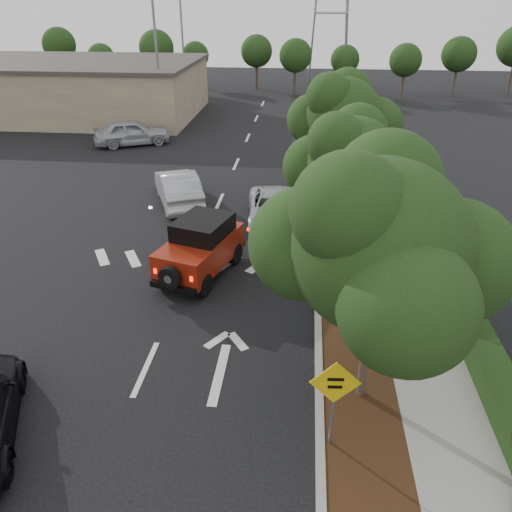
# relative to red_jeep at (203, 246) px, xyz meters

# --- Properties ---
(ground) EXTENTS (120.00, 120.00, 0.00)m
(ground) POSITION_rel_red_jeep_xyz_m (-0.56, -5.31, -1.03)
(ground) COLOR black
(ground) RESTS_ON ground
(curb) EXTENTS (0.20, 70.00, 0.15)m
(curb) POSITION_rel_red_jeep_xyz_m (4.04, 6.69, -0.96)
(curb) COLOR #9E9B93
(curb) RESTS_ON ground
(planting_strip) EXTENTS (1.80, 70.00, 0.12)m
(planting_strip) POSITION_rel_red_jeep_xyz_m (5.04, 6.69, -0.97)
(planting_strip) COLOR black
(planting_strip) RESTS_ON ground
(sidewalk) EXTENTS (2.00, 70.00, 0.12)m
(sidewalk) POSITION_rel_red_jeep_xyz_m (6.94, 6.69, -0.97)
(sidewalk) COLOR gray
(sidewalk) RESTS_ON ground
(hedge) EXTENTS (0.80, 70.00, 0.80)m
(hedge) POSITION_rel_red_jeep_xyz_m (8.34, 6.69, -0.63)
(hedge) COLOR black
(hedge) RESTS_ON ground
(commercial_building) EXTENTS (22.00, 12.00, 4.00)m
(commercial_building) POSITION_rel_red_jeep_xyz_m (-16.56, 24.69, 0.97)
(commercial_building) COLOR gray
(commercial_building) RESTS_ON ground
(transmission_tower) EXTENTS (7.00, 4.00, 28.00)m
(transmission_tower) POSITION_rel_red_jeep_xyz_m (5.44, 42.69, -1.03)
(transmission_tower) COLOR slate
(transmission_tower) RESTS_ON ground
(street_tree_near) EXTENTS (3.80, 3.80, 5.92)m
(street_tree_near) POSITION_rel_red_jeep_xyz_m (5.04, -5.81, -1.03)
(street_tree_near) COLOR black
(street_tree_near) RESTS_ON ground
(street_tree_mid) EXTENTS (3.20, 3.20, 5.32)m
(street_tree_mid) POSITION_rel_red_jeep_xyz_m (5.04, 1.19, -1.03)
(street_tree_mid) COLOR black
(street_tree_mid) RESTS_ON ground
(street_tree_far) EXTENTS (3.40, 3.40, 5.62)m
(street_tree_far) POSITION_rel_red_jeep_xyz_m (5.04, 7.69, -1.03)
(street_tree_far) COLOR black
(street_tree_far) RESTS_ON ground
(light_pole_a) EXTENTS (2.00, 0.22, 9.00)m
(light_pole_a) POSITION_rel_red_jeep_xyz_m (-7.06, 20.69, -1.03)
(light_pole_a) COLOR slate
(light_pole_a) RESTS_ON ground
(light_pole_b) EXTENTS (2.00, 0.22, 9.00)m
(light_pole_b) POSITION_rel_red_jeep_xyz_m (-8.06, 32.69, -1.03)
(light_pole_b) COLOR slate
(light_pole_b) RESTS_ON ground
(red_jeep) EXTENTS (2.74, 4.15, 2.03)m
(red_jeep) POSITION_rel_red_jeep_xyz_m (0.00, 0.00, 0.00)
(red_jeep) COLOR black
(red_jeep) RESTS_ON ground
(silver_suv_ahead) EXTENTS (2.58, 4.87, 1.30)m
(silver_suv_ahead) POSITION_rel_red_jeep_xyz_m (2.20, 4.51, -0.38)
(silver_suv_ahead) COLOR #B2B5BA
(silver_suv_ahead) RESTS_ON ground
(silver_sedan_oncoming) EXTENTS (3.41, 5.07, 1.58)m
(silver_sedan_oncoming) POSITION_rel_red_jeep_xyz_m (-2.43, 6.36, -0.24)
(silver_sedan_oncoming) COLOR #AFB1B7
(silver_sedan_oncoming) RESTS_ON ground
(parked_suv) EXTENTS (5.20, 3.76, 1.65)m
(parked_suv) POSITION_rel_red_jeep_xyz_m (-7.87, 16.15, -0.21)
(parked_suv) COLOR #AFB1B7
(parked_suv) RESTS_ON ground
(speed_hump_sign) EXTENTS (1.07, 0.11, 2.27)m
(speed_hump_sign) POSITION_rel_red_jeep_xyz_m (4.25, -7.43, 0.54)
(speed_hump_sign) COLOR slate
(speed_hump_sign) RESTS_ON ground
(terracotta_planter) EXTENTS (0.63, 0.63, 1.10)m
(terracotta_planter) POSITION_rel_red_jeep_xyz_m (7.84, -3.62, -0.29)
(terracotta_planter) COLOR brown
(terracotta_planter) RESTS_ON ground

